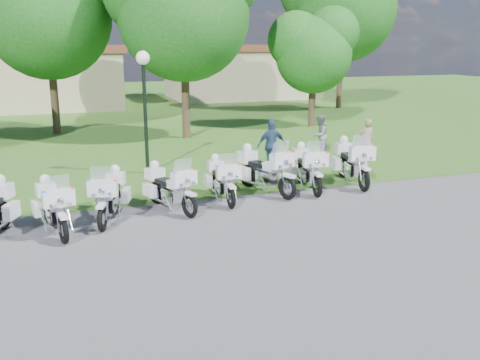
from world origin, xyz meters
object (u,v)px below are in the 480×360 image
object	(u,v)px
motorcycle_2	(110,195)
bystander_b	(320,135)
bystander_a	(366,140)
motorcycle_1	(53,206)
motorcycle_5	(264,169)
motorcycle_3	(169,187)
motorcycle_6	(307,167)
lamp_post	(144,81)
bystander_c	(272,145)
motorcycle_7	(352,161)
motorcycle_4	(222,179)

from	to	relation	value
motorcycle_2	bystander_b	xyz separation A→B (m)	(8.40, 5.22, 0.16)
motorcycle_2	bystander_a	xyz separation A→B (m)	(9.48, 3.68, 0.16)
motorcycle_2	motorcycle_1	bearing A→B (deg)	38.24
motorcycle_1	motorcycle_5	size ratio (longest dim) A/B	0.93
motorcycle_3	motorcycle_6	size ratio (longest dim) A/B	0.89
motorcycle_3	motorcycle_5	world-z (taller)	motorcycle_5
lamp_post	bystander_c	size ratio (longest dim) A/B	2.29
motorcycle_7	bystander_c	bearing A→B (deg)	-44.28
motorcycle_7	bystander_a	bearing A→B (deg)	-119.96
lamp_post	bystander_c	bearing A→B (deg)	-13.55
motorcycle_2	lamp_post	world-z (taller)	lamp_post
motorcycle_3	motorcycle_7	distance (m)	5.92
motorcycle_2	lamp_post	xyz separation A→B (m)	(1.66, 4.44, 2.39)
motorcycle_3	motorcycle_5	distance (m)	3.01
motorcycle_1	lamp_post	world-z (taller)	lamp_post
motorcycle_7	bystander_c	world-z (taller)	bystander_c
motorcycle_2	motorcycle_7	distance (m)	7.46
motorcycle_6	bystander_c	distance (m)	2.48
motorcycle_1	motorcycle_7	size ratio (longest dim) A/B	0.89
motorcycle_6	bystander_b	world-z (taller)	same
motorcycle_3	motorcycle_7	bearing A→B (deg)	167.24
motorcycle_5	lamp_post	xyz separation A→B (m)	(-2.76, 3.40, 2.33)
motorcycle_2	bystander_b	distance (m)	9.89
motorcycle_6	lamp_post	distance (m)	5.87
motorcycle_4	motorcycle_1	bearing A→B (deg)	16.89
motorcycle_2	motorcycle_7	bearing A→B (deg)	-152.71
motorcycle_5	bystander_c	xyz separation A→B (m)	(1.26, 2.43, 0.19)
motorcycle_6	motorcycle_3	bearing A→B (deg)	18.93
motorcycle_3	motorcycle_6	xyz separation A→B (m)	(4.29, 0.72, 0.05)
bystander_a	motorcycle_1	bearing A→B (deg)	31.43
motorcycle_5	bystander_b	size ratio (longest dim) A/B	1.49
motorcycle_5	bystander_b	xyz separation A→B (m)	(3.97, 4.17, 0.10)
motorcycle_6	lamp_post	world-z (taller)	lamp_post
motorcycle_4	motorcycle_7	distance (m)	4.33
motorcycle_7	bystander_c	distance (m)	2.88
bystander_a	bystander_b	world-z (taller)	bystander_a
motorcycle_1	motorcycle_4	bearing A→B (deg)	-176.20
motorcycle_6	motorcycle_1	bearing A→B (deg)	21.23
motorcycle_3	motorcycle_6	world-z (taller)	motorcycle_6
motorcycle_4	bystander_b	size ratio (longest dim) A/B	1.36
lamp_post	bystander_b	world-z (taller)	lamp_post
motorcycle_2	bystander_a	size ratio (longest dim) A/B	1.36
motorcycle_1	motorcycle_7	xyz separation A→B (m)	(8.70, 1.62, 0.08)
motorcycle_5	bystander_c	distance (m)	2.74
motorcycle_5	bystander_b	distance (m)	5.76
motorcycle_4	bystander_b	world-z (taller)	bystander_b
motorcycle_1	motorcycle_6	xyz separation A→B (m)	(7.13, 1.48, 0.04)
motorcycle_5	lamp_post	size ratio (longest dim) A/B	0.58
motorcycle_1	motorcycle_3	world-z (taller)	motorcycle_1
motorcycle_7	bystander_a	world-z (taller)	motorcycle_7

